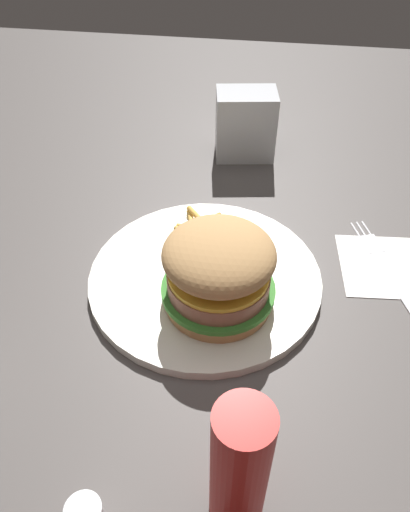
# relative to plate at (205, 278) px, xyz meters

# --- Properties ---
(ground_plane) EXTENTS (1.60, 1.60, 0.00)m
(ground_plane) POSITION_rel_plate_xyz_m (-0.03, 0.03, -0.01)
(ground_plane) COLOR #47423F
(plate) EXTENTS (0.28, 0.28, 0.01)m
(plate) POSITION_rel_plate_xyz_m (0.00, 0.00, 0.00)
(plate) COLOR silver
(plate) RESTS_ON ground_plane
(sandwich) EXTENTS (0.13, 0.13, 0.10)m
(sandwich) POSITION_rel_plate_xyz_m (-0.04, -0.02, 0.05)
(sandwich) COLOR tan
(sandwich) RESTS_ON plate
(fries_pile) EXTENTS (0.10, 0.08, 0.01)m
(fries_pile) POSITION_rel_plate_xyz_m (0.07, 0.02, 0.01)
(fries_pile) COLOR gold
(fries_pile) RESTS_ON plate
(napkin) EXTENTS (0.12, 0.12, 0.00)m
(napkin) POSITION_rel_plate_xyz_m (0.06, -0.22, -0.01)
(napkin) COLOR white
(napkin) RESTS_ON ground_plane
(fork) EXTENTS (0.17, 0.07, 0.00)m
(fork) POSITION_rel_plate_xyz_m (0.06, -0.22, -0.00)
(fork) COLOR silver
(fork) RESTS_ON napkin
(napkin_dispenser) EXTENTS (0.07, 0.10, 0.10)m
(napkin_dispenser) POSITION_rel_plate_xyz_m (0.29, -0.02, 0.05)
(napkin_dispenser) COLOR #B7BABF
(napkin_dispenser) RESTS_ON ground_plane
(ketchup_bottle) EXTENTS (0.04, 0.04, 0.15)m
(ketchup_bottle) POSITION_rel_plate_xyz_m (-0.25, -0.06, 0.07)
(ketchup_bottle) COLOR #B21914
(ketchup_bottle) RESTS_ON ground_plane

